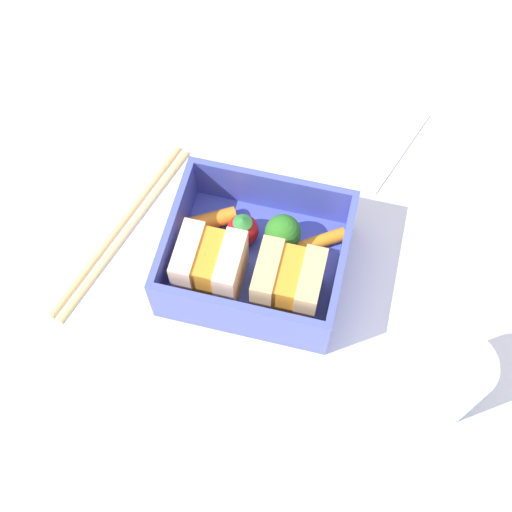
{
  "coord_description": "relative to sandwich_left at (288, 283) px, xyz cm",
  "views": [
    {
      "loc": [
        -6.45,
        26.46,
        57.94
      ],
      "look_at": [
        0.0,
        0.0,
        2.7
      ],
      "focal_mm": 50.0,
      "sensor_mm": 36.0,
      "label": 1
    }
  ],
  "objects": [
    {
      "name": "drinking_glass",
      "position": [
        -14.0,
        4.98,
        -0.12
      ],
      "size": [
        5.39,
        5.39,
        7.96
      ],
      "primitive_type": "cylinder",
      "color": "silver",
      "rests_on": "ground_plane"
    },
    {
      "name": "strawberry_far_left",
      "position": [
        5.09,
        -4.71,
        -1.35
      ],
      "size": [
        2.85,
        2.85,
        3.45
      ],
      "color": "red",
      "rests_on": "bento_tray"
    },
    {
      "name": "carrot_stick_far_left",
      "position": [
        8.52,
        -5.18,
        -2.14
      ],
      "size": [
        5.3,
        3.94,
        1.52
      ],
      "primitive_type": "cylinder",
      "rotation": [
        1.57,
        0.0,
        2.09
      ],
      "color": "orange",
      "rests_on": "bento_tray"
    },
    {
      "name": "ground_plane",
      "position": [
        3.35,
        -2.5,
        -5.1
      ],
      "size": [
        120.0,
        120.0,
        2.0
      ],
      "primitive_type": "cube",
      "color": "silver"
    },
    {
      "name": "bento_rim",
      "position": [
        3.35,
        -2.5,
        -0.44
      ],
      "size": [
        15.2,
        12.9,
        4.92
      ],
      "color": "#4854C5",
      "rests_on": "bento_tray"
    },
    {
      "name": "chopstick_pair",
      "position": [
        16.25,
        -3.43,
        -3.75
      ],
      "size": [
        7.39,
        20.03,
        0.7
      ],
      "color": "tan",
      "rests_on": "ground_plane"
    },
    {
      "name": "carrot_stick_left",
      "position": [
        -1.59,
        -5.58,
        -2.29
      ],
      "size": [
        4.83,
        3.79,
        1.22
      ],
      "primitive_type": "cylinder",
      "rotation": [
        1.57,
        0.0,
        5.3
      ],
      "color": "orange",
      "rests_on": "bento_tray"
    },
    {
      "name": "bento_tray",
      "position": [
        3.35,
        -2.5,
        -3.5
      ],
      "size": [
        15.2,
        12.9,
        1.2
      ],
      "primitive_type": "cube",
      "color": "#4854C5",
      "rests_on": "ground_plane"
    },
    {
      "name": "sandwich_center_left",
      "position": [
        6.7,
        0.0,
        0.0
      ],
      "size": [
        5.4,
        5.0,
        5.8
      ],
      "color": "beige",
      "rests_on": "bento_tray"
    },
    {
      "name": "folded_napkin",
      "position": [
        -0.26,
        -20.58,
        -3.9
      ],
      "size": [
        18.58,
        15.71,
        0.4
      ],
      "primitive_type": "cube",
      "rotation": [
        0.0,
        0.0,
        -0.35
      ],
      "color": "silver",
      "rests_on": "ground_plane"
    },
    {
      "name": "sandwich_left",
      "position": [
        0.0,
        0.0,
        0.0
      ],
      "size": [
        5.4,
        5.0,
        5.8
      ],
      "color": "tan",
      "rests_on": "bento_tray"
    },
    {
      "name": "broccoli_floret",
      "position": [
        1.52,
        -4.86,
        -0.68
      ],
      "size": [
        3.19,
        3.19,
        3.93
      ],
      "color": "#8BC16F",
      "rests_on": "bento_tray"
    }
  ]
}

